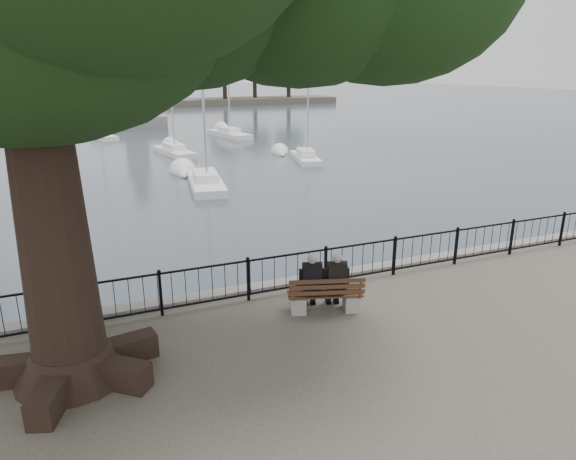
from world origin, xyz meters
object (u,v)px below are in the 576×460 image
person_left (311,284)px  lion_monument (134,107)px  bench (325,299)px  person_right (335,283)px

person_left → lion_monument: lion_monument is taller
bench → person_right: 0.42m
bench → lion_monument: (1.61, 48.65, 0.88)m
person_left → lion_monument: (1.88, 48.47, 0.55)m
lion_monument → bench: bearing=-91.9°
bench → person_right: (0.25, 0.02, 0.33)m
bench → person_left: 0.46m
bench → person_right: bearing=4.7°
person_left → person_right: 0.55m
person_left → lion_monument: 48.51m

